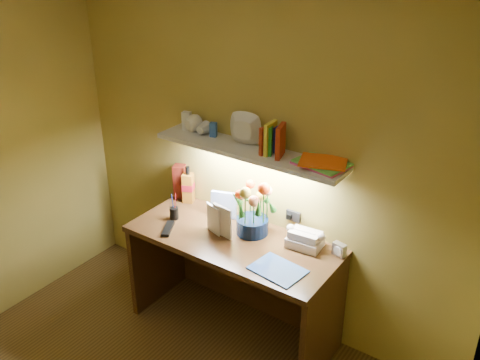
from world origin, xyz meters
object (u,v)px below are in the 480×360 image
at_px(flower_bouquet, 252,208).
at_px(whisky_bottle, 188,184).
at_px(desk, 233,285).
at_px(desk_clock, 339,249).
at_px(telephone, 305,238).

relative_size(flower_bouquet, whisky_bottle, 1.34).
bearing_deg(desk, desk_clock, 17.89).
xyz_separation_m(flower_bouquet, desk_clock, (0.58, 0.08, -0.14)).
xyz_separation_m(telephone, desk_clock, (0.22, 0.03, -0.02)).
bearing_deg(flower_bouquet, desk, -117.04).
bearing_deg(telephone, desk, -162.28).
bearing_deg(whisky_bottle, desk, -22.58).
xyz_separation_m(flower_bouquet, whisky_bottle, (-0.62, 0.10, -0.05)).
relative_size(desk_clock, whisky_bottle, 0.30).
bearing_deg(desk, flower_bouquet, 62.96).
distance_m(flower_bouquet, telephone, 0.39).
relative_size(telephone, desk_clock, 2.54).
distance_m(desk, desk_clock, 0.80).
bearing_deg(desk_clock, flower_bouquet, -158.84).
bearing_deg(desk_clock, telephone, -159.33).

